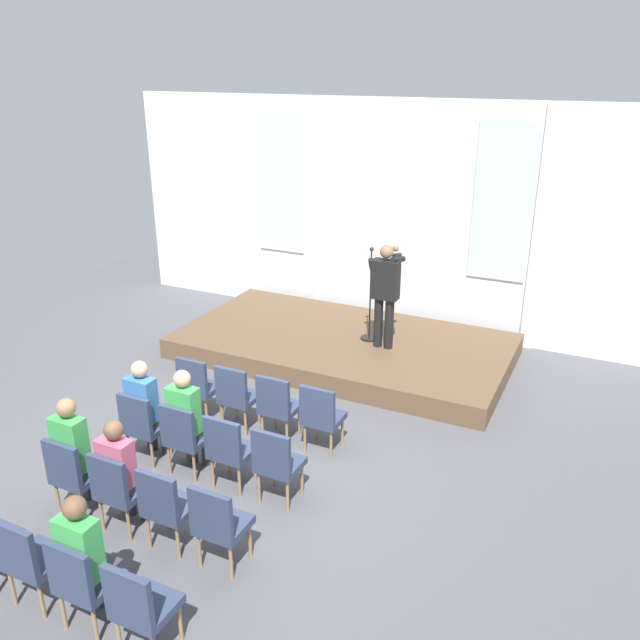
# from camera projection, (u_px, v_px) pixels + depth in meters

# --- Properties ---
(ground_plane) EXTENTS (14.43, 14.43, 0.00)m
(ground_plane) POSITION_uv_depth(u_px,v_px,m) (212.00, 477.00, 7.73)
(ground_plane) COLOR #4C4C51
(rear_partition) EXTENTS (10.28, 0.14, 4.03)m
(rear_partition) POSITION_uv_depth(u_px,v_px,m) (385.00, 215.00, 11.61)
(rear_partition) COLOR silver
(rear_partition) RESTS_ON ground
(stage_platform) EXTENTS (5.36, 2.84, 0.34)m
(stage_platform) POSITION_uv_depth(u_px,v_px,m) (343.00, 346.00, 10.87)
(stage_platform) COLOR brown
(stage_platform) RESTS_ON ground
(speaker) EXTENTS (0.50, 0.69, 1.67)m
(speaker) POSITION_uv_depth(u_px,v_px,m) (385.00, 289.00, 10.09)
(speaker) COLOR black
(speaker) RESTS_ON stage_platform
(mic_stand) EXTENTS (0.28, 0.28, 1.55)m
(mic_stand) POSITION_uv_depth(u_px,v_px,m) (370.00, 320.00, 10.60)
(mic_stand) COLOR black
(mic_stand) RESTS_ON stage_platform
(chair_r0_c0) EXTENTS (0.46, 0.44, 0.94)m
(chair_r0_c0) POSITION_uv_depth(u_px,v_px,m) (198.00, 384.00, 8.79)
(chair_r0_c0) COLOR olive
(chair_r0_c0) RESTS_ON ground
(chair_r0_c1) EXTENTS (0.46, 0.44, 0.94)m
(chair_r0_c1) POSITION_uv_depth(u_px,v_px,m) (236.00, 394.00, 8.54)
(chair_r0_c1) COLOR olive
(chair_r0_c1) RESTS_ON ground
(chair_r0_c2) EXTENTS (0.46, 0.44, 0.94)m
(chair_r0_c2) POSITION_uv_depth(u_px,v_px,m) (277.00, 404.00, 8.29)
(chair_r0_c2) COLOR olive
(chair_r0_c2) RESTS_ON ground
(chair_r0_c3) EXTENTS (0.46, 0.44, 0.94)m
(chair_r0_c3) POSITION_uv_depth(u_px,v_px,m) (321.00, 414.00, 8.04)
(chair_r0_c3) COLOR olive
(chair_r0_c3) RESTS_ON ground
(chair_r1_c0) EXTENTS (0.46, 0.44, 0.94)m
(chair_r1_c0) POSITION_uv_depth(u_px,v_px,m) (143.00, 423.00, 7.85)
(chair_r1_c0) COLOR olive
(chair_r1_c0) RESTS_ON ground
(audience_r1_c0) EXTENTS (0.36, 0.39, 1.33)m
(audience_r1_c0) POSITION_uv_depth(u_px,v_px,m) (145.00, 405.00, 7.84)
(audience_r1_c0) COLOR #2D2D33
(audience_r1_c0) RESTS_ON ground
(chair_r1_c1) EXTENTS (0.46, 0.44, 0.94)m
(chair_r1_c1) POSITION_uv_depth(u_px,v_px,m) (184.00, 435.00, 7.60)
(chair_r1_c1) COLOR olive
(chair_r1_c1) RESTS_ON ground
(audience_r1_c1) EXTENTS (0.36, 0.39, 1.34)m
(audience_r1_c1) POSITION_uv_depth(u_px,v_px,m) (187.00, 416.00, 7.59)
(audience_r1_c1) COLOR #2D2D33
(audience_r1_c1) RESTS_ON ground
(chair_r1_c2) EXTENTS (0.46, 0.44, 0.94)m
(chair_r1_c2) POSITION_uv_depth(u_px,v_px,m) (229.00, 447.00, 7.35)
(chair_r1_c2) COLOR olive
(chair_r1_c2) RESTS_ON ground
(chair_r1_c3) EXTENTS (0.46, 0.44, 0.94)m
(chair_r1_c3) POSITION_uv_depth(u_px,v_px,m) (276.00, 461.00, 7.10)
(chair_r1_c3) COLOR olive
(chair_r1_c3) RESTS_ON ground
(chair_r2_c0) EXTENTS (0.46, 0.44, 0.94)m
(chair_r2_c0) POSITION_uv_depth(u_px,v_px,m) (73.00, 472.00, 6.91)
(chair_r2_c0) COLOR olive
(chair_r2_c0) RESTS_ON ground
(audience_r2_c0) EXTENTS (0.36, 0.39, 1.38)m
(audience_r2_c0) POSITION_uv_depth(u_px,v_px,m) (75.00, 450.00, 6.89)
(audience_r2_c0) COLOR #2D2D33
(audience_r2_c0) RESTS_ON ground
(chair_r2_c1) EXTENTS (0.46, 0.44, 0.94)m
(chair_r2_c1) POSITION_uv_depth(u_px,v_px,m) (118.00, 487.00, 6.66)
(chair_r2_c1) COLOR olive
(chair_r2_c1) RESTS_ON ground
(audience_r2_c1) EXTENTS (0.36, 0.39, 1.28)m
(audience_r2_c1) POSITION_uv_depth(u_px,v_px,m) (121.00, 468.00, 6.67)
(audience_r2_c1) COLOR #2D2D33
(audience_r2_c1) RESTS_ON ground
(chair_r2_c2) EXTENTS (0.46, 0.44, 0.94)m
(chair_r2_c2) POSITION_uv_depth(u_px,v_px,m) (166.00, 504.00, 6.42)
(chair_r2_c2) COLOR olive
(chair_r2_c2) RESTS_ON ground
(chair_r2_c3) EXTENTS (0.46, 0.44, 0.94)m
(chair_r2_c3) POSITION_uv_depth(u_px,v_px,m) (218.00, 522.00, 6.17)
(chair_r2_c3) COLOR olive
(chair_r2_c3) RESTS_ON ground
(chair_r3_c1) EXTENTS (0.46, 0.44, 0.94)m
(chair_r3_c1) POSITION_uv_depth(u_px,v_px,m) (29.00, 557.00, 5.73)
(chair_r3_c1) COLOR olive
(chair_r3_c1) RESTS_ON ground
(chair_r3_c2) EXTENTS (0.46, 0.44, 0.94)m
(chair_r3_c2) POSITION_uv_depth(u_px,v_px,m) (82.00, 579.00, 5.48)
(chair_r3_c2) COLOR olive
(chair_r3_c2) RESTS_ON ground
(audience_r3_c2) EXTENTS (0.36, 0.39, 1.33)m
(audience_r3_c2) POSITION_uv_depth(u_px,v_px,m) (86.00, 554.00, 5.47)
(audience_r3_c2) COLOR #2D2D33
(audience_r3_c2) RESTS_ON ground
(chair_r3_c3) EXTENTS (0.46, 0.44, 0.94)m
(chair_r3_c3) POSITION_uv_depth(u_px,v_px,m) (139.00, 604.00, 5.23)
(chair_r3_c3) COLOR olive
(chair_r3_c3) RESTS_ON ground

